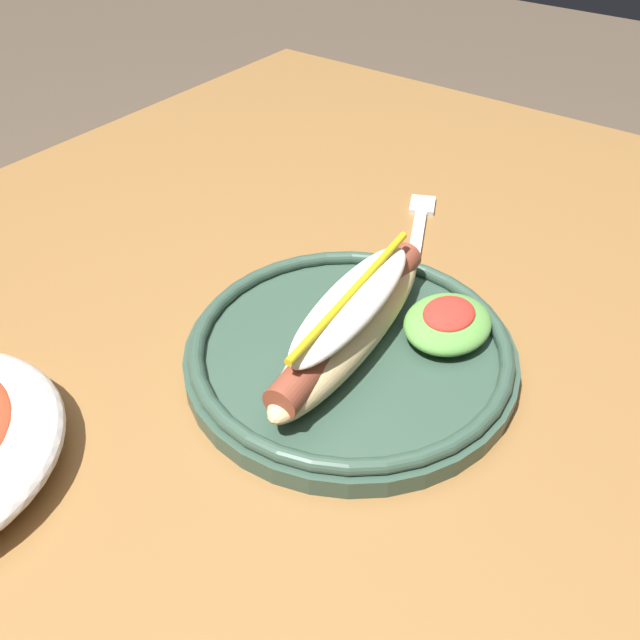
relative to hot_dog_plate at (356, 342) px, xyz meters
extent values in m
cube|color=olive|center=(-0.04, 0.11, -0.04)|extent=(1.25, 0.85, 0.04)
cylinder|color=olive|center=(0.49, 0.44, -0.41)|extent=(0.06, 0.06, 0.70)
cylinder|color=#334C3D|center=(0.00, 0.00, -0.01)|extent=(0.26, 0.26, 0.02)
torus|color=#334C3D|center=(0.00, 0.00, 0.00)|extent=(0.25, 0.25, 0.01)
ellipsoid|color=#E0C184|center=(0.00, 0.00, 0.01)|extent=(0.23, 0.07, 0.04)
cylinder|color=brown|center=(0.00, 0.00, 0.02)|extent=(0.21, 0.05, 0.03)
ellipsoid|color=silver|center=(0.00, 0.00, 0.04)|extent=(0.17, 0.06, 0.02)
cylinder|color=yellow|center=(0.00, 0.00, 0.05)|extent=(0.18, 0.03, 0.01)
ellipsoid|color=#5B9942|center=(0.06, -0.05, 0.01)|extent=(0.08, 0.07, 0.02)
ellipsoid|color=red|center=(0.06, -0.05, 0.02)|extent=(0.05, 0.04, 0.01)
cube|color=silver|center=(0.19, 0.05, -0.02)|extent=(0.08, 0.05, 0.00)
cube|color=silver|center=(0.25, 0.08, -0.02)|extent=(0.04, 0.04, 0.00)
camera|label=1|loc=(-0.34, -0.22, 0.35)|focal=38.11mm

